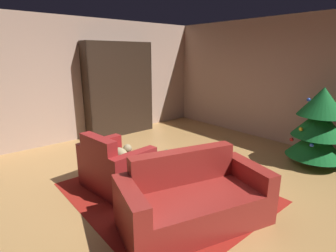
% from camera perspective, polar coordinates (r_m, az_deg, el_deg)
% --- Properties ---
extents(ground_plane, '(7.88, 7.88, 0.00)m').
position_cam_1_polar(ground_plane, '(4.15, -0.75, -12.54)').
color(ground_plane, '#B4854B').
extents(wall_back, '(6.19, 0.06, 2.73)m').
position_cam_1_polar(wall_back, '(6.34, 23.27, 8.91)').
color(wall_back, tan).
rests_on(wall_back, ground).
extents(wall_left, '(0.06, 6.69, 2.73)m').
position_cam_1_polar(wall_left, '(6.37, -18.88, 9.35)').
color(wall_left, tan).
rests_on(wall_left, ground).
extents(area_rug, '(2.63, 2.31, 0.01)m').
position_cam_1_polar(area_rug, '(3.94, -0.53, -14.18)').
color(area_rug, maroon).
rests_on(area_rug, ground).
extents(bookshelf_unit, '(0.40, 1.69, 2.22)m').
position_cam_1_polar(bookshelf_unit, '(6.58, -9.82, 7.92)').
color(bookshelf_unit, black).
rests_on(bookshelf_unit, ground).
extents(armchair_red, '(1.06, 0.83, 0.86)m').
position_cam_1_polar(armchair_red, '(4.02, -11.42, -8.97)').
color(armchair_red, maroon).
rests_on(armchair_red, ground).
extents(couch_red, '(1.26, 1.89, 0.82)m').
position_cam_1_polar(couch_red, '(3.22, 5.51, -15.70)').
color(couch_red, maroon).
rests_on(couch_red, ground).
extents(coffee_table, '(0.61, 0.61, 0.47)m').
position_cam_1_polar(coffee_table, '(3.79, -0.20, -8.48)').
color(coffee_table, black).
rests_on(coffee_table, ground).
extents(book_stack_on_table, '(0.22, 0.17, 0.12)m').
position_cam_1_polar(book_stack_on_table, '(3.80, -0.23, -6.50)').
color(book_stack_on_table, gray).
rests_on(book_stack_on_table, coffee_table).
extents(bottle_on_table, '(0.07, 0.07, 0.24)m').
position_cam_1_polar(bottle_on_table, '(3.61, 1.43, -7.18)').
color(bottle_on_table, '#1F5129').
rests_on(bottle_on_table, coffee_table).
extents(decorated_tree, '(0.97, 0.97, 1.41)m').
position_cam_1_polar(decorated_tree, '(5.29, 29.88, -0.00)').
color(decorated_tree, brown).
rests_on(decorated_tree, ground).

